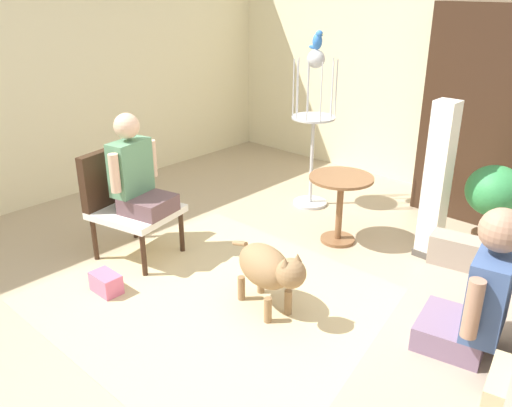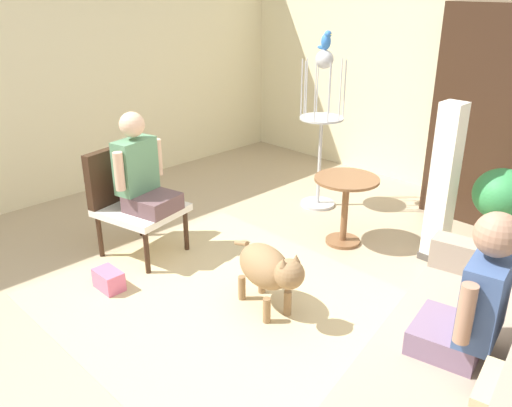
# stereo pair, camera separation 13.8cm
# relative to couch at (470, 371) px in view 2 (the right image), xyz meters

# --- Properties ---
(ground_plane) EXTENTS (7.35, 7.35, 0.00)m
(ground_plane) POSITION_rel_couch_xyz_m (-1.54, 0.03, -0.29)
(ground_plane) COLOR tan
(back_wall) EXTENTS (6.73, 0.12, 2.83)m
(back_wall) POSITION_rel_couch_xyz_m (-1.54, 3.12, 1.13)
(back_wall) COLOR beige
(back_wall) RESTS_ON ground
(left_wall) EXTENTS (0.12, 6.67, 2.83)m
(left_wall) POSITION_rel_couch_xyz_m (-4.67, 0.33, 1.13)
(left_wall) COLOR beige
(left_wall) RESTS_ON ground
(area_rug) EXTENTS (3.17, 2.23, 0.01)m
(area_rug) POSITION_rel_couch_xyz_m (-1.45, -0.22, -0.28)
(area_rug) COLOR #C6B284
(area_rug) RESTS_ON ground
(couch) EXTENTS (1.25, 2.13, 0.83)m
(couch) POSITION_rel_couch_xyz_m (0.00, 0.00, 0.00)
(couch) COLOR gray
(couch) RESTS_ON ground
(armchair) EXTENTS (0.76, 0.72, 0.92)m
(armchair) POSITION_rel_couch_xyz_m (-2.99, -0.21, 0.24)
(armchair) COLOR #382316
(armchair) RESTS_ON ground
(person_on_couch) EXTENTS (0.48, 0.53, 0.83)m
(person_on_couch) POSITION_rel_couch_xyz_m (-0.03, -0.04, 0.45)
(person_on_couch) COLOR slate
(person_on_armchair) EXTENTS (0.51, 0.51, 0.82)m
(person_on_armchair) POSITION_rel_couch_xyz_m (-2.82, -0.17, 0.48)
(person_on_armchair) COLOR brown
(round_end_table) EXTENTS (0.57, 0.57, 0.63)m
(round_end_table) POSITION_rel_couch_xyz_m (-1.74, 1.22, 0.15)
(round_end_table) COLOR brown
(round_end_table) RESTS_ON ground
(dog) EXTENTS (0.82, 0.40, 0.57)m
(dog) POSITION_rel_couch_xyz_m (-1.47, -0.05, 0.06)
(dog) COLOR olive
(dog) RESTS_ON ground
(bird_cage_stand) EXTENTS (0.44, 0.44, 1.61)m
(bird_cage_stand) POSITION_rel_couch_xyz_m (-2.47, 1.76, 0.62)
(bird_cage_stand) COLOR silver
(bird_cage_stand) RESTS_ON ground
(parrot) EXTENTS (0.17, 0.10, 0.18)m
(parrot) POSITION_rel_couch_xyz_m (-2.46, 1.76, 1.41)
(parrot) COLOR blue
(parrot) RESTS_ON bird_cage_stand
(potted_plant) EXTENTS (0.48, 0.48, 0.83)m
(potted_plant) POSITION_rel_couch_xyz_m (-0.63, 1.85, 0.26)
(potted_plant) COLOR #996047
(potted_plant) RESTS_ON ground
(column_lamp) EXTENTS (0.20, 0.20, 1.37)m
(column_lamp) POSITION_rel_couch_xyz_m (-1.00, 1.54, 0.39)
(column_lamp) COLOR #4C4742
(column_lamp) RESTS_ON ground
(armoire_cabinet) EXTENTS (1.06, 0.56, 2.06)m
(armoire_cabinet) POSITION_rel_couch_xyz_m (-1.11, 2.71, 0.74)
(armoire_cabinet) COLOR #382316
(armoire_cabinet) RESTS_ON ground
(handbag) EXTENTS (0.25, 0.16, 0.16)m
(handbag) POSITION_rel_couch_xyz_m (-2.54, -0.72, -0.21)
(handbag) COLOR #D8668C
(handbag) RESTS_ON ground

